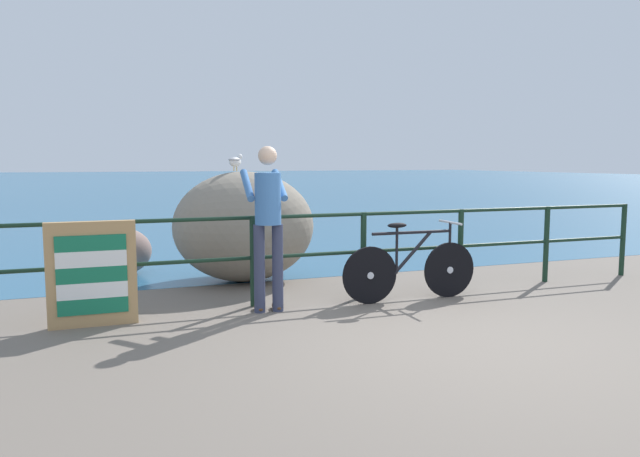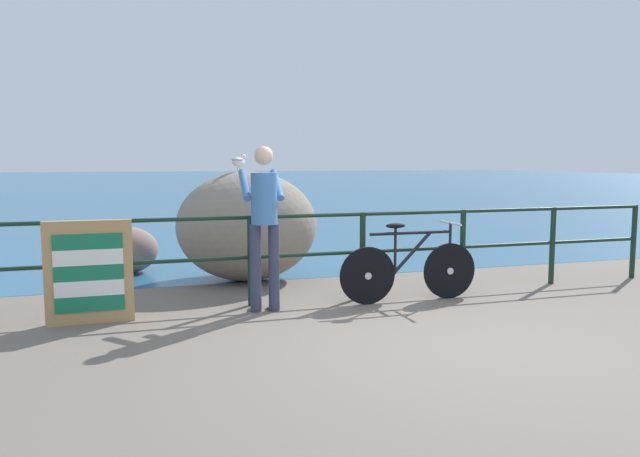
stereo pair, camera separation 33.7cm
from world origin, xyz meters
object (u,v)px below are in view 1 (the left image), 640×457
(seagull, at_px, (235,161))
(breakwater_boulder_main, at_px, (244,226))
(bicycle, at_px, (411,267))
(person_at_railing, at_px, (268,220))
(folded_deckchair_stack, at_px, (92,274))
(breakwater_boulder_left, at_px, (121,251))

(seagull, bearing_deg, breakwater_boulder_main, -84.27)
(bicycle, distance_m, person_at_railing, 1.81)
(folded_deckchair_stack, bearing_deg, breakwater_boulder_left, 82.35)
(breakwater_boulder_main, bearing_deg, folded_deckchair_stack, -138.05)
(breakwater_boulder_main, bearing_deg, person_at_railing, -94.89)
(seagull, bearing_deg, bicycle, -96.27)
(bicycle, xyz_separation_m, breakwater_boulder_left, (-3.10, 2.89, -0.05))
(person_at_railing, relative_size, folded_deckchair_stack, 1.71)
(folded_deckchair_stack, distance_m, seagull, 2.80)
(breakwater_boulder_left, distance_m, seagull, 2.19)
(breakwater_boulder_main, relative_size, seagull, 6.48)
(bicycle, relative_size, breakwater_boulder_main, 0.89)
(breakwater_boulder_main, bearing_deg, bicycle, -49.74)
(bicycle, distance_m, seagull, 2.80)
(person_at_railing, height_order, folded_deckchair_stack, person_at_railing)
(folded_deckchair_stack, relative_size, breakwater_boulder_left, 1.23)
(folded_deckchair_stack, height_order, seagull, seagull)
(folded_deckchair_stack, xyz_separation_m, breakwater_boulder_left, (0.37, 2.79, -0.18))
(breakwater_boulder_main, bearing_deg, breakwater_boulder_left, 145.78)
(bicycle, distance_m, folded_deckchair_stack, 3.48)
(breakwater_boulder_main, xyz_separation_m, breakwater_boulder_left, (-1.55, 1.06, -0.41))
(bicycle, bearing_deg, breakwater_boulder_main, 130.76)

